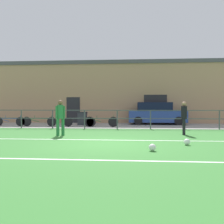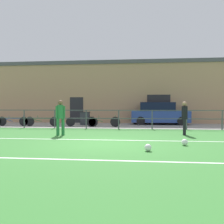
{
  "view_description": "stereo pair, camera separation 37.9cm",
  "coord_description": "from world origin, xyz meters",
  "px_view_note": "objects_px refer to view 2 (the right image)",
  "views": [
    {
      "loc": [
        0.99,
        -9.32,
        1.39
      ],
      "look_at": [
        -0.06,
        2.97,
        1.1
      ],
      "focal_mm": 40.77,
      "sensor_mm": 36.0,
      "label": 1
    },
    {
      "loc": [
        1.36,
        -9.28,
        1.39
      ],
      "look_at": [
        -0.06,
        2.97,
        1.1
      ],
      "focal_mm": 40.77,
      "sensor_mm": 36.0,
      "label": 2
    }
  ],
  "objects_px": {
    "player_goalkeeper": "(185,116)",
    "bicycle_parked_0": "(103,122)",
    "soccer_ball_match": "(148,148)",
    "bicycle_parked_3": "(82,122)",
    "bicycle_parked_1": "(13,121)",
    "soccer_ball_spare": "(185,142)",
    "player_striker": "(60,115)",
    "parked_car_red": "(159,114)",
    "trash_bin_0": "(85,118)",
    "bicycle_parked_2": "(42,121)"
  },
  "relations": [
    {
      "from": "bicycle_parked_0",
      "to": "bicycle_parked_1",
      "type": "bearing_deg",
      "value": 180.0
    },
    {
      "from": "bicycle_parked_2",
      "to": "parked_car_red",
      "type": "bearing_deg",
      "value": 18.71
    },
    {
      "from": "player_striker",
      "to": "parked_car_red",
      "type": "relative_size",
      "value": 0.4
    },
    {
      "from": "parked_car_red",
      "to": "bicycle_parked_3",
      "type": "height_order",
      "value": "parked_car_red"
    },
    {
      "from": "soccer_ball_match",
      "to": "soccer_ball_spare",
      "type": "bearing_deg",
      "value": 44.76
    },
    {
      "from": "bicycle_parked_1",
      "to": "bicycle_parked_3",
      "type": "distance_m",
      "value": 4.83
    },
    {
      "from": "bicycle_parked_0",
      "to": "soccer_ball_match",
      "type": "bearing_deg",
      "value": -72.63
    },
    {
      "from": "player_striker",
      "to": "soccer_ball_match",
      "type": "height_order",
      "value": "player_striker"
    },
    {
      "from": "soccer_ball_spare",
      "to": "bicycle_parked_1",
      "type": "relative_size",
      "value": 0.1
    },
    {
      "from": "player_goalkeeper",
      "to": "soccer_ball_spare",
      "type": "height_order",
      "value": "player_goalkeeper"
    },
    {
      "from": "soccer_ball_spare",
      "to": "trash_bin_0",
      "type": "bearing_deg",
      "value": 122.25
    },
    {
      "from": "bicycle_parked_0",
      "to": "bicycle_parked_1",
      "type": "relative_size",
      "value": 1.03
    },
    {
      "from": "player_goalkeeper",
      "to": "player_striker",
      "type": "relative_size",
      "value": 0.96
    },
    {
      "from": "parked_car_red",
      "to": "soccer_ball_spare",
      "type": "bearing_deg",
      "value": -88.97
    },
    {
      "from": "bicycle_parked_1",
      "to": "bicycle_parked_2",
      "type": "xyz_separation_m",
      "value": [
        2.07,
        0.0,
        0.01
      ]
    },
    {
      "from": "bicycle_parked_1",
      "to": "parked_car_red",
      "type": "bearing_deg",
      "value": 15.07
    },
    {
      "from": "player_goalkeeper",
      "to": "bicycle_parked_3",
      "type": "bearing_deg",
      "value": -112.99
    },
    {
      "from": "player_striker",
      "to": "trash_bin_0",
      "type": "xyz_separation_m",
      "value": [
        -0.23,
        6.29,
        -0.44
      ]
    },
    {
      "from": "player_goalkeeper",
      "to": "soccer_ball_spare",
      "type": "distance_m",
      "value": 3.44
    },
    {
      "from": "bicycle_parked_0",
      "to": "bicycle_parked_3",
      "type": "distance_m",
      "value": 1.43
    },
    {
      "from": "bicycle_parked_3",
      "to": "trash_bin_0",
      "type": "distance_m",
      "value": 1.45
    },
    {
      "from": "soccer_ball_match",
      "to": "bicycle_parked_1",
      "type": "relative_size",
      "value": 0.1
    },
    {
      "from": "bicycle_parked_2",
      "to": "soccer_ball_match",
      "type": "bearing_deg",
      "value": -51.46
    },
    {
      "from": "parked_car_red",
      "to": "bicycle_parked_1",
      "type": "height_order",
      "value": "parked_car_red"
    },
    {
      "from": "parked_car_red",
      "to": "bicycle_parked_0",
      "type": "bearing_deg",
      "value": -144.68
    },
    {
      "from": "player_goalkeeper",
      "to": "bicycle_parked_0",
      "type": "xyz_separation_m",
      "value": [
        -4.55,
        4.05,
        -0.55
      ]
    },
    {
      "from": "soccer_ball_match",
      "to": "bicycle_parked_3",
      "type": "height_order",
      "value": "bicycle_parked_3"
    },
    {
      "from": "soccer_ball_match",
      "to": "player_striker",
      "type": "bearing_deg",
      "value": 136.51
    },
    {
      "from": "soccer_ball_match",
      "to": "soccer_ball_spare",
      "type": "relative_size",
      "value": 0.98
    },
    {
      "from": "soccer_ball_spare",
      "to": "bicycle_parked_0",
      "type": "relative_size",
      "value": 0.1
    },
    {
      "from": "player_goalkeeper",
      "to": "bicycle_parked_1",
      "type": "relative_size",
      "value": 0.73
    },
    {
      "from": "player_striker",
      "to": "bicycle_parked_2",
      "type": "distance_m",
      "value": 5.68
    },
    {
      "from": "parked_car_red",
      "to": "trash_bin_0",
      "type": "bearing_deg",
      "value": -166.63
    },
    {
      "from": "bicycle_parked_2",
      "to": "trash_bin_0",
      "type": "height_order",
      "value": "trash_bin_0"
    },
    {
      "from": "player_goalkeeper",
      "to": "player_striker",
      "type": "distance_m",
      "value": 5.91
    },
    {
      "from": "bicycle_parked_0",
      "to": "soccer_ball_spare",
      "type": "bearing_deg",
      "value": -61.37
    },
    {
      "from": "soccer_ball_spare",
      "to": "bicycle_parked_2",
      "type": "xyz_separation_m",
      "value": [
        -8.2,
        7.36,
        0.24
      ]
    },
    {
      "from": "soccer_ball_spare",
      "to": "bicycle_parked_0",
      "type": "height_order",
      "value": "bicycle_parked_0"
    },
    {
      "from": "bicycle_parked_1",
      "to": "player_goalkeeper",
      "type": "bearing_deg",
      "value": -20.53
    },
    {
      "from": "player_goalkeeper",
      "to": "bicycle_parked_1",
      "type": "bearing_deg",
      "value": -99.43
    },
    {
      "from": "bicycle_parked_0",
      "to": "bicycle_parked_1",
      "type": "distance_m",
      "value": 6.26
    },
    {
      "from": "player_striker",
      "to": "bicycle_parked_3",
      "type": "height_order",
      "value": "player_striker"
    },
    {
      "from": "parked_car_red",
      "to": "trash_bin_0",
      "type": "relative_size",
      "value": 4.42
    },
    {
      "from": "parked_car_red",
      "to": "bicycle_parked_3",
      "type": "bearing_deg",
      "value": -152.71
    },
    {
      "from": "player_goalkeeper",
      "to": "parked_car_red",
      "type": "bearing_deg",
      "value": -162.85
    },
    {
      "from": "player_striker",
      "to": "bicycle_parked_3",
      "type": "relative_size",
      "value": 0.77
    },
    {
      "from": "bicycle_parked_1",
      "to": "trash_bin_0",
      "type": "xyz_separation_m",
      "value": [
        4.73,
        1.44,
        0.15
      ]
    },
    {
      "from": "player_striker",
      "to": "bicycle_parked_0",
      "type": "height_order",
      "value": "player_striker"
    },
    {
      "from": "bicycle_parked_2",
      "to": "player_striker",
      "type": "bearing_deg",
      "value": -59.25
    },
    {
      "from": "player_striker",
      "to": "soccer_ball_spare",
      "type": "distance_m",
      "value": 5.93
    }
  ]
}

